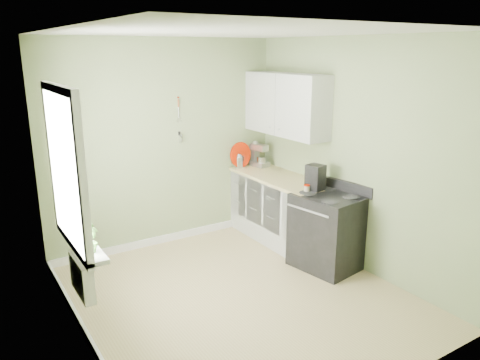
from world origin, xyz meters
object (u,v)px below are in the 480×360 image
kettle (239,161)px  stand_mixer (259,156)px  stove (327,231)px  coffee_maker (315,178)px

kettle → stand_mixer: bearing=-13.7°
stand_mixer → kettle: bearing=166.3°
stove → kettle: bearing=96.6°
stand_mixer → coffee_maker: 1.35m
stand_mixer → coffee_maker: size_ratio=1.15×
kettle → stove: bearing=-83.4°
kettle → coffee_maker: bearing=-82.4°
stand_mixer → coffee_maker: bearing=-94.8°
stand_mixer → kettle: size_ratio=1.75×
stove → stand_mixer: bearing=86.0°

